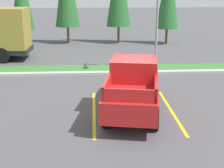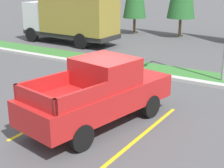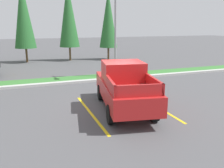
# 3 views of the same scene
# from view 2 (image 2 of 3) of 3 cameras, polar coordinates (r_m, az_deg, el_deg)

# --- Properties ---
(ground_plane) EXTENTS (120.00, 120.00, 0.00)m
(ground_plane) POSITION_cam_2_polar(r_m,az_deg,el_deg) (11.57, -0.97, -5.20)
(ground_plane) COLOR #4C4C4F
(parking_line_near) EXTENTS (0.12, 4.80, 0.01)m
(parking_line_near) POSITION_cam_2_polar(r_m,az_deg,el_deg) (11.81, -8.41, -4.88)
(parking_line_near) COLOR yellow
(parking_line_near) RESTS_ON ground
(parking_line_far) EXTENTS (0.12, 4.80, 0.01)m
(parking_line_far) POSITION_cam_2_polar(r_m,az_deg,el_deg) (10.22, 5.10, -8.54)
(parking_line_far) COLOR yellow
(parking_line_far) RESTS_ON ground
(curb_strip) EXTENTS (56.00, 0.40, 0.15)m
(curb_strip) POSITION_cam_2_polar(r_m,az_deg,el_deg) (15.72, 9.08, 1.20)
(curb_strip) COLOR #B2B2AD
(curb_strip) RESTS_ON ground
(grass_median) EXTENTS (56.00, 1.80, 0.06)m
(grass_median) POSITION_cam_2_polar(r_m,az_deg,el_deg) (16.71, 10.59, 1.97)
(grass_median) COLOR #387533
(grass_median) RESTS_ON ground
(pickup_truck_main) EXTENTS (2.81, 5.48, 2.10)m
(pickup_truck_main) POSITION_cam_2_polar(r_m,az_deg,el_deg) (10.58, -2.05, -1.43)
(pickup_truck_main) COLOR black
(pickup_truck_main) RESTS_ON ground
(cargo_truck_distant) EXTENTS (6.84, 2.59, 3.40)m
(cargo_truck_distant) POSITION_cam_2_polar(r_m,az_deg,el_deg) (23.48, -6.84, 11.24)
(cargo_truck_distant) COLOR black
(cargo_truck_distant) RESTS_ON ground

